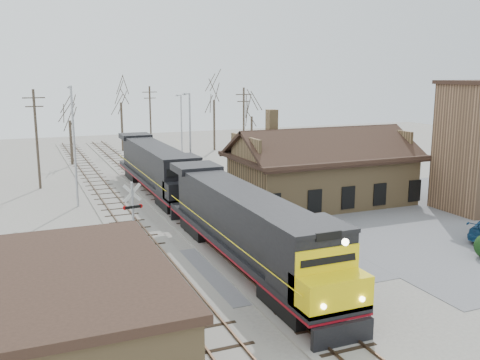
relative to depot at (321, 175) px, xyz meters
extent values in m
plane|color=#9E998E|center=(-11.99, -12.00, -2.41)|extent=(140.00, 140.00, 0.00)
cube|color=slate|center=(-11.99, -12.00, -2.39)|extent=(60.00, 9.00, 0.03)
cube|color=slate|center=(6.01, -8.00, -2.39)|extent=(22.00, 26.00, 0.03)
cube|color=#9E998E|center=(-11.99, 3.00, -2.35)|extent=(3.40, 90.00, 0.12)
cube|color=#473323|center=(-12.71, 3.00, -2.24)|extent=(0.08, 90.00, 0.14)
cube|color=#473323|center=(-11.27, 3.00, -2.24)|extent=(0.08, 90.00, 0.14)
cube|color=#9E998E|center=(-16.49, 3.00, -2.35)|extent=(3.40, 90.00, 0.12)
cube|color=#473323|center=(-17.21, 3.00, -2.24)|extent=(0.08, 90.00, 0.14)
cube|color=#473323|center=(-15.77, 3.00, -2.24)|extent=(0.08, 90.00, 0.14)
cube|color=#94764C|center=(0.01, 0.00, -0.41)|extent=(14.00, 8.00, 4.00)
cube|color=black|center=(0.01, 0.00, 1.69)|extent=(15.20, 9.20, 0.30)
cube|color=black|center=(0.01, -2.30, 2.69)|extent=(15.00, 4.71, 2.66)
cube|color=black|center=(0.01, 2.30, 2.69)|extent=(15.00, 4.71, 2.66)
cube|color=#94764C|center=(-3.99, 1.50, 4.39)|extent=(0.80, 0.80, 2.20)
cube|color=#986D4D|center=(10.01, -7.00, 2.59)|extent=(5.00, 5.00, 10.00)
cube|color=black|center=(-11.99, -17.93, -1.85)|extent=(2.52, 4.03, 1.01)
cube|color=black|center=(-11.99, -4.85, -1.85)|extent=(2.52, 4.03, 1.01)
cube|color=black|center=(-11.99, -11.39, -1.05)|extent=(3.02, 20.14, 0.35)
cube|color=maroon|center=(-11.99, -11.39, -1.27)|extent=(3.04, 20.14, 0.12)
cube|color=black|center=(-11.99, -10.13, 0.51)|extent=(2.62, 14.60, 2.82)
cube|color=black|center=(-11.99, -18.84, 0.51)|extent=(3.02, 2.82, 2.82)
cube|color=yellow|center=(-11.99, -20.55, -0.34)|extent=(3.02, 1.81, 1.41)
cube|color=black|center=(-11.99, -21.56, -1.85)|extent=(2.82, 0.25, 1.01)
cylinder|color=#FFF2CC|center=(-11.99, -21.48, 2.02)|extent=(0.28, 0.10, 0.28)
cube|color=black|center=(-11.99, 2.70, -1.85)|extent=(2.52, 4.03, 1.01)
cube|color=black|center=(-11.99, 15.79, -1.85)|extent=(2.52, 4.03, 1.01)
cube|color=black|center=(-11.99, 9.25, -1.05)|extent=(3.02, 20.14, 0.35)
cube|color=maroon|center=(-11.99, 9.25, -1.27)|extent=(3.04, 20.14, 0.12)
cube|color=black|center=(-11.99, 10.51, 0.51)|extent=(2.62, 14.60, 2.82)
cube|color=black|center=(-11.99, 1.80, 0.51)|extent=(3.02, 2.82, 2.82)
cube|color=black|center=(-11.99, 0.08, -0.34)|extent=(3.02, 1.81, 1.41)
cube|color=black|center=(-11.99, -0.92, -1.85)|extent=(2.82, 0.25, 1.01)
cylinder|color=#A5A8AD|center=(-9.64, -16.59, -0.64)|extent=(0.12, 0.12, 3.53)
cube|color=silver|center=(-9.64, -16.59, 0.59)|extent=(0.91, 0.23, 0.92)
cube|color=silver|center=(-9.64, -16.59, 0.59)|extent=(0.91, 0.23, 0.92)
cube|color=black|center=(-9.64, -16.59, -0.11)|extent=(0.81, 0.31, 0.13)
cylinder|color=#B20C0C|center=(-10.03, -16.67, -0.11)|extent=(0.22, 0.12, 0.21)
cylinder|color=#B20C0C|center=(-9.25, -16.51, -0.11)|extent=(0.22, 0.12, 0.21)
cube|color=#A5A8AD|center=(-9.64, -16.59, -1.61)|extent=(0.35, 0.26, 0.44)
cylinder|color=#A5A8AD|center=(-17.30, -6.62, -0.20)|extent=(0.15, 0.15, 4.41)
cube|color=silver|center=(-17.30, -6.62, 1.34)|extent=(1.15, 0.19, 1.15)
cube|color=silver|center=(-17.30, -6.62, 1.34)|extent=(1.15, 0.19, 1.15)
cube|color=black|center=(-17.30, -6.62, 0.46)|extent=(1.00, 0.28, 0.17)
cylinder|color=#B20C0C|center=(-16.81, -6.55, 0.46)|extent=(0.27, 0.11, 0.26)
cylinder|color=#B20C0C|center=(-17.80, -6.68, 0.46)|extent=(0.27, 0.11, 0.26)
cube|color=#A5A8AD|center=(-17.30, -6.62, -1.42)|extent=(0.44, 0.33, 0.55)
cylinder|color=#A5A8AD|center=(-19.26, 6.61, 2.53)|extent=(0.18, 0.18, 9.87)
cylinder|color=#A5A8AD|center=(-19.26, 7.51, 7.37)|extent=(0.12, 1.80, 0.12)
cube|color=#A5A8AD|center=(-19.26, 8.31, 7.27)|extent=(0.25, 0.50, 0.12)
cylinder|color=#A5A8AD|center=(-8.40, 9.96, 2.10)|extent=(0.18, 0.18, 9.02)
cylinder|color=#A5A8AD|center=(-8.40, 10.86, 6.51)|extent=(0.12, 1.80, 0.12)
cube|color=#A5A8AD|center=(-8.40, 11.66, 6.41)|extent=(0.25, 0.50, 0.12)
cylinder|color=#A5A8AD|center=(-4.91, 24.61, 1.72)|extent=(0.18, 0.18, 8.26)
cylinder|color=#A5A8AD|center=(-4.91, 25.51, 5.76)|extent=(0.12, 1.80, 0.12)
cube|color=#A5A8AD|center=(-4.91, 26.31, 5.66)|extent=(0.25, 0.50, 0.12)
cylinder|color=#382D23|center=(-21.82, 15.17, 2.29)|extent=(0.24, 0.24, 9.39)
cube|color=#382D23|center=(-21.82, 15.17, 6.18)|extent=(2.00, 0.10, 0.10)
cube|color=#382D23|center=(-21.82, 15.17, 5.38)|extent=(1.60, 0.10, 0.10)
cylinder|color=#382D23|center=(-6.62, 33.60, 2.14)|extent=(0.24, 0.24, 9.09)
cube|color=#382D23|center=(-6.62, 33.60, 5.88)|extent=(2.00, 0.10, 0.10)
cube|color=#382D23|center=(-6.62, 33.60, 5.08)|extent=(1.60, 0.10, 0.10)
cylinder|color=#382D23|center=(1.19, 19.56, 2.18)|extent=(0.24, 0.24, 9.18)
cube|color=#382D23|center=(1.19, 19.56, 5.97)|extent=(2.00, 0.10, 0.10)
cube|color=#382D23|center=(1.19, 19.56, 5.17)|extent=(1.60, 0.10, 0.10)
cylinder|color=#382D23|center=(-17.68, 27.44, 0.27)|extent=(0.32, 0.32, 5.35)
cylinder|color=#382D23|center=(-9.82, 37.37, 0.98)|extent=(0.32, 0.32, 6.78)
cylinder|color=#382D23|center=(2.36, 32.97, 1.15)|extent=(0.32, 0.32, 7.11)
cylinder|color=#382D23|center=(5.70, 27.41, 0.14)|extent=(0.32, 0.32, 5.10)
camera|label=1|loc=(-23.43, -38.23, 8.50)|focal=40.00mm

